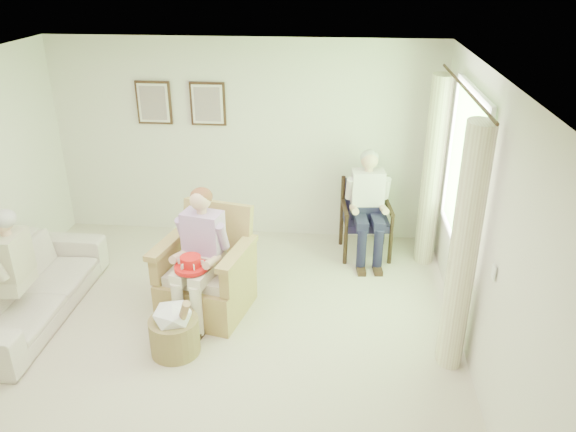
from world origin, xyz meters
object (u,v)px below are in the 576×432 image
object	(u,v)px
wood_armchair	(366,214)
person_dark	(368,199)
wicker_armchair	(207,280)
sofa	(28,289)
red_hat	(191,264)
person_sofa	(7,266)
hatbox	(174,328)
person_wicker	(201,247)

from	to	relation	value
wood_armchair	person_dark	bearing A→B (deg)	-96.18
wicker_armchair	sofa	size ratio (longest dim) A/B	0.52
red_hat	wood_armchair	bearing A→B (deg)	46.16
person_sofa	red_hat	xyz separation A→B (m)	(1.78, 0.20, -0.00)
wood_armchair	sofa	size ratio (longest dim) A/B	0.43
wicker_armchair	person_dark	bearing A→B (deg)	50.64
person_sofa	person_dark	bearing A→B (deg)	115.57
wicker_armchair	wood_armchair	size ratio (longest dim) A/B	1.20
sofa	hatbox	world-z (taller)	hatbox
wicker_armchair	person_sofa	world-z (taller)	person_sofa
person_wicker	red_hat	bearing A→B (deg)	-93.49
sofa	person_sofa	distance (m)	0.49
wood_armchair	red_hat	size ratio (longest dim) A/B	2.83
person_dark	person_sofa	distance (m)	4.02
sofa	person_wicker	size ratio (longest dim) A/B	1.55
sofa	person_wicker	world-z (taller)	person_wicker
hatbox	wood_armchair	bearing A→B (deg)	50.54
wood_armchair	sofa	bearing A→B (deg)	-159.43
sofa	hatbox	xyz separation A→B (m)	(1.69, -0.47, -0.04)
wood_armchair	sofa	distance (m)	3.97
wood_armchair	person_dark	world-z (taller)	person_dark
person_sofa	wood_armchair	bearing A→B (deg)	117.49
hatbox	sofa	bearing A→B (deg)	164.50
person_dark	wood_armchair	bearing A→B (deg)	83.82
person_wicker	person_dark	world-z (taller)	person_wicker
sofa	person_sofa	world-z (taller)	person_sofa
red_hat	hatbox	world-z (taller)	red_hat
person_wicker	person_dark	bearing A→B (deg)	53.56
red_hat	person_dark	bearing A→B (deg)	43.64
person_wicker	person_sofa	distance (m)	1.88
wicker_armchair	red_hat	xyz separation A→B (m)	(-0.06, -0.34, 0.38)
red_hat	hatbox	xyz separation A→B (m)	(-0.09, -0.41, -0.46)
wood_armchair	person_wicker	world-z (taller)	person_wicker
person_wicker	wood_armchair	bearing A→B (deg)	56.38
wicker_armchair	sofa	world-z (taller)	wicker_armchair
person_sofa	hatbox	xyz separation A→B (m)	(1.69, -0.21, -0.46)
person_wicker	hatbox	bearing A→B (deg)	-90.91
wood_armchair	sofa	xyz separation A→B (m)	(-3.54, -1.79, -0.20)
hatbox	wicker_armchair	bearing A→B (deg)	79.10
red_hat	wicker_armchair	bearing A→B (deg)	80.67
wicker_armchair	red_hat	world-z (taller)	wicker_armchair
sofa	hatbox	bearing A→B (deg)	-105.50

